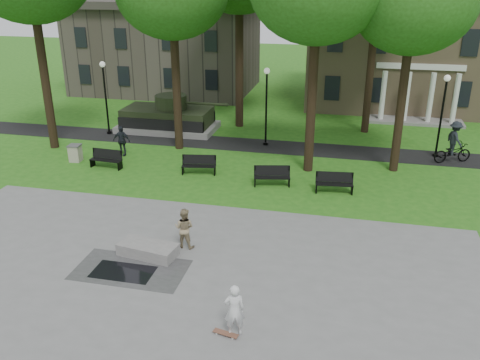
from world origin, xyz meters
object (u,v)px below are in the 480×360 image
object	(u,v)px
skateboarder	(234,310)
trash_bin	(75,153)
friend_watching	(184,228)
park_bench_0	(106,158)
cyclist	(454,146)
concrete_block	(148,249)

from	to	relation	value
skateboarder	trash_bin	xyz separation A→B (m)	(-12.16, 12.48, -0.37)
friend_watching	park_bench_0	bearing A→B (deg)	-42.09
friend_watching	park_bench_0	size ratio (longest dim) A/B	0.88
cyclist	trash_bin	xyz separation A→B (m)	(-20.69, -4.47, -0.48)
concrete_block	skateboarder	world-z (taller)	skateboarder
trash_bin	park_bench_0	bearing A→B (deg)	-13.62
concrete_block	friend_watching	distance (m)	1.58
cyclist	friend_watching	bearing A→B (deg)	113.76
skateboarder	park_bench_0	size ratio (longest dim) A/B	0.91
park_bench_0	trash_bin	distance (m)	2.24
concrete_block	trash_bin	world-z (taller)	trash_bin
concrete_block	trash_bin	size ratio (longest dim) A/B	2.29
skateboarder	friend_watching	bearing A→B (deg)	-74.00
friend_watching	park_bench_0	xyz separation A→B (m)	(-6.93, 7.37, -0.30)
trash_bin	concrete_block	bearing A→B (deg)	-47.91
cyclist	trash_bin	world-z (taller)	cyclist
friend_watching	trash_bin	xyz separation A→B (m)	(-9.11, 7.90, -0.34)
concrete_block	friend_watching	xyz separation A→B (m)	(1.16, 0.90, 0.58)
trash_bin	skateboarder	bearing A→B (deg)	-45.74
park_bench_0	trash_bin	world-z (taller)	park_bench_0
friend_watching	concrete_block	bearing A→B (deg)	42.61
skateboarder	cyclist	world-z (taller)	cyclist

